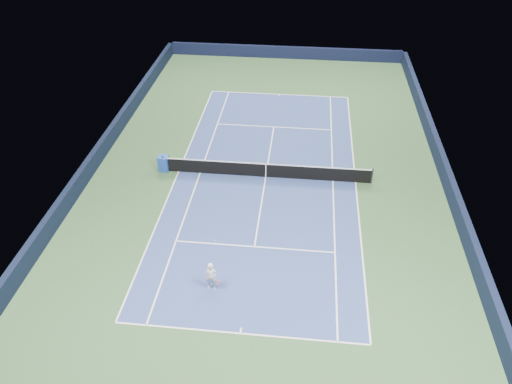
# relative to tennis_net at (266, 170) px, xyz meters

# --- Properties ---
(ground) EXTENTS (40.00, 40.00, 0.00)m
(ground) POSITION_rel_tennis_net_xyz_m (0.00, 0.00, -0.50)
(ground) COLOR #2C4C29
(ground) RESTS_ON ground
(wall_far) EXTENTS (22.00, 0.35, 1.10)m
(wall_far) POSITION_rel_tennis_net_xyz_m (0.00, 19.82, 0.05)
(wall_far) COLOR black
(wall_far) RESTS_ON ground
(wall_right) EXTENTS (0.35, 40.00, 1.10)m
(wall_right) POSITION_rel_tennis_net_xyz_m (10.82, 0.00, 0.05)
(wall_right) COLOR black
(wall_right) RESTS_ON ground
(wall_left) EXTENTS (0.35, 40.00, 1.10)m
(wall_left) POSITION_rel_tennis_net_xyz_m (-10.82, 0.00, 0.05)
(wall_left) COLOR black
(wall_left) RESTS_ON ground
(court_surface) EXTENTS (10.97, 23.77, 0.01)m
(court_surface) POSITION_rel_tennis_net_xyz_m (0.00, 0.00, -0.50)
(court_surface) COLOR navy
(court_surface) RESTS_ON ground
(baseline_far) EXTENTS (10.97, 0.08, 0.00)m
(baseline_far) POSITION_rel_tennis_net_xyz_m (0.00, 11.88, -0.50)
(baseline_far) COLOR white
(baseline_far) RESTS_ON ground
(baseline_near) EXTENTS (10.97, 0.08, 0.00)m
(baseline_near) POSITION_rel_tennis_net_xyz_m (0.00, -11.88, -0.50)
(baseline_near) COLOR white
(baseline_near) RESTS_ON ground
(sideline_doubles_right) EXTENTS (0.08, 23.77, 0.00)m
(sideline_doubles_right) POSITION_rel_tennis_net_xyz_m (5.49, 0.00, -0.50)
(sideline_doubles_right) COLOR white
(sideline_doubles_right) RESTS_ON ground
(sideline_doubles_left) EXTENTS (0.08, 23.77, 0.00)m
(sideline_doubles_left) POSITION_rel_tennis_net_xyz_m (-5.49, 0.00, -0.50)
(sideline_doubles_left) COLOR white
(sideline_doubles_left) RESTS_ON ground
(sideline_singles_right) EXTENTS (0.08, 23.77, 0.00)m
(sideline_singles_right) POSITION_rel_tennis_net_xyz_m (4.12, 0.00, -0.50)
(sideline_singles_right) COLOR white
(sideline_singles_right) RESTS_ON ground
(sideline_singles_left) EXTENTS (0.08, 23.77, 0.00)m
(sideline_singles_left) POSITION_rel_tennis_net_xyz_m (-4.12, 0.00, -0.50)
(sideline_singles_left) COLOR white
(sideline_singles_left) RESTS_ON ground
(service_line_far) EXTENTS (8.23, 0.08, 0.00)m
(service_line_far) POSITION_rel_tennis_net_xyz_m (0.00, 6.40, -0.50)
(service_line_far) COLOR white
(service_line_far) RESTS_ON ground
(service_line_near) EXTENTS (8.23, 0.08, 0.00)m
(service_line_near) POSITION_rel_tennis_net_xyz_m (0.00, -6.40, -0.50)
(service_line_near) COLOR white
(service_line_near) RESTS_ON ground
(center_service_line) EXTENTS (0.08, 12.80, 0.00)m
(center_service_line) POSITION_rel_tennis_net_xyz_m (0.00, 0.00, -0.50)
(center_service_line) COLOR white
(center_service_line) RESTS_ON ground
(center_mark_far) EXTENTS (0.08, 0.30, 0.00)m
(center_mark_far) POSITION_rel_tennis_net_xyz_m (0.00, 11.73, -0.50)
(center_mark_far) COLOR white
(center_mark_far) RESTS_ON ground
(center_mark_near) EXTENTS (0.08, 0.30, 0.00)m
(center_mark_near) POSITION_rel_tennis_net_xyz_m (0.00, -11.73, -0.50)
(center_mark_near) COLOR white
(center_mark_near) RESTS_ON ground
(tennis_net) EXTENTS (12.90, 0.10, 1.07)m
(tennis_net) POSITION_rel_tennis_net_xyz_m (0.00, 0.00, 0.00)
(tennis_net) COLOR black
(tennis_net) RESTS_ON ground
(sponsor_cube) EXTENTS (0.67, 0.61, 1.00)m
(sponsor_cube) POSITION_rel_tennis_net_xyz_m (-6.40, 0.08, -0.01)
(sponsor_cube) COLOR #1C42A8
(sponsor_cube) RESTS_ON ground
(tennis_player) EXTENTS (0.73, 1.22, 2.12)m
(tennis_player) POSITION_rel_tennis_net_xyz_m (-1.66, -9.44, 0.25)
(tennis_player) COLOR silver
(tennis_player) RESTS_ON ground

